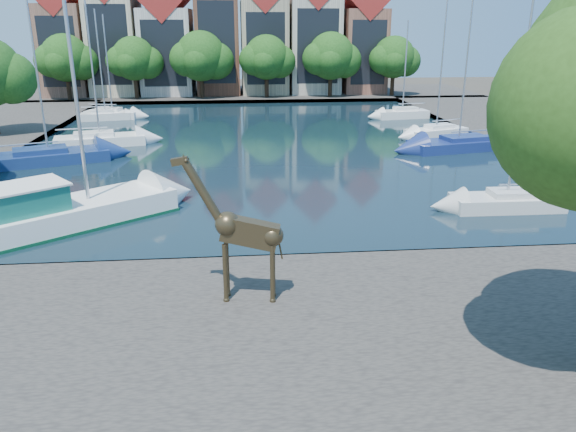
# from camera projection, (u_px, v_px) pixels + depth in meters

# --- Properties ---
(ground) EXTENTS (160.00, 160.00, 0.00)m
(ground) POSITION_uv_depth(u_px,v_px,m) (289.00, 265.00, 22.84)
(ground) COLOR #38332B
(ground) RESTS_ON ground
(water_basin) EXTENTS (38.00, 50.00, 0.08)m
(water_basin) POSITION_uv_depth(u_px,v_px,m) (261.00, 144.00, 45.41)
(water_basin) COLOR black
(water_basin) RESTS_ON ground
(near_quay) EXTENTS (50.00, 14.00, 0.50)m
(near_quay) POSITION_uv_depth(u_px,v_px,m) (311.00, 356.00, 16.17)
(near_quay) COLOR #46433D
(near_quay) RESTS_ON ground
(far_quay) EXTENTS (60.00, 16.00, 0.50)m
(far_quay) POSITION_uv_depth(u_px,v_px,m) (250.00, 94.00, 75.46)
(far_quay) COLOR #46433D
(far_quay) RESTS_ON ground
(right_quay) EXTENTS (14.00, 52.00, 0.50)m
(right_quay) POSITION_uv_depth(u_px,v_px,m) (555.00, 136.00, 47.53)
(right_quay) COLOR #46433D
(right_quay) RESTS_ON ground
(townhouse_west_end) EXTENTS (5.44, 9.18, 14.93)m
(townhouse_west_end) POSITION_uv_depth(u_px,v_px,m) (67.00, 39.00, 71.12)
(townhouse_west_end) COLOR #835A47
(townhouse_west_end) RESTS_ON far_quay
(townhouse_west_mid) EXTENTS (5.94, 9.18, 16.79)m
(townhouse_west_mid) POSITION_uv_depth(u_px,v_px,m) (115.00, 32.00, 71.36)
(townhouse_west_mid) COLOR beige
(townhouse_west_mid) RESTS_ON far_quay
(townhouse_west_inner) EXTENTS (6.43, 9.18, 15.15)m
(townhouse_west_inner) POSITION_uv_depth(u_px,v_px,m) (167.00, 39.00, 72.21)
(townhouse_west_inner) COLOR beige
(townhouse_west_inner) RESTS_ON far_quay
(townhouse_center) EXTENTS (5.44, 9.18, 16.93)m
(townhouse_center) POSITION_uv_depth(u_px,v_px,m) (217.00, 31.00, 72.45)
(townhouse_center) COLOR brown
(townhouse_center) RESTS_ON far_quay
(townhouse_east_inner) EXTENTS (5.94, 9.18, 15.79)m
(townhouse_east_inner) POSITION_uv_depth(u_px,v_px,m) (264.00, 36.00, 73.18)
(townhouse_east_inner) COLOR tan
(townhouse_east_inner) RESTS_ON far_quay
(townhouse_east_mid) EXTENTS (6.43, 9.18, 16.65)m
(townhouse_east_mid) POSITION_uv_depth(u_px,v_px,m) (313.00, 33.00, 73.63)
(townhouse_east_mid) COLOR beige
(townhouse_east_mid) RESTS_ON far_quay
(townhouse_east_end) EXTENTS (5.44, 9.18, 14.43)m
(townhouse_east_end) POSITION_uv_depth(u_px,v_px,m) (362.00, 40.00, 74.52)
(townhouse_east_end) COLOR brown
(townhouse_east_end) RESTS_ON far_quay
(far_tree_far_west) EXTENTS (7.28, 5.60, 7.68)m
(far_tree_far_west) POSITION_uv_depth(u_px,v_px,m) (66.00, 59.00, 66.75)
(far_tree_far_west) COLOR #332114
(far_tree_far_west) RESTS_ON far_quay
(far_tree_west) EXTENTS (6.76, 5.20, 7.36)m
(far_tree_west) POSITION_uv_depth(u_px,v_px,m) (135.00, 60.00, 67.49)
(far_tree_west) COLOR #332114
(far_tree_west) RESTS_ON far_quay
(far_tree_mid_west) EXTENTS (7.80, 6.00, 8.00)m
(far_tree_mid_west) POSITION_uv_depth(u_px,v_px,m) (202.00, 58.00, 68.12)
(far_tree_mid_west) COLOR #332114
(far_tree_mid_west) RESTS_ON far_quay
(far_tree_mid_east) EXTENTS (7.02, 5.40, 7.52)m
(far_tree_mid_east) POSITION_uv_depth(u_px,v_px,m) (267.00, 59.00, 68.87)
(far_tree_mid_east) COLOR #332114
(far_tree_mid_east) RESTS_ON far_quay
(far_tree_east) EXTENTS (7.54, 5.80, 7.84)m
(far_tree_east) POSITION_uv_depth(u_px,v_px,m) (332.00, 58.00, 69.53)
(far_tree_east) COLOR #332114
(far_tree_east) RESTS_ON far_quay
(far_tree_far_east) EXTENTS (6.76, 5.20, 7.36)m
(far_tree_far_east) POSITION_uv_depth(u_px,v_px,m) (395.00, 59.00, 70.28)
(far_tree_far_east) COLOR #332114
(far_tree_far_east) RESTS_ON far_quay
(giraffe_statue) EXTENTS (3.44, 0.77, 4.91)m
(giraffe_statue) POSITION_uv_depth(u_px,v_px,m) (242.00, 232.00, 18.23)
(giraffe_statue) COLOR #3D321E
(giraffe_statue) RESTS_ON near_quay
(motorsailer) EXTENTS (10.31, 8.86, 12.00)m
(motorsailer) POSITION_uv_depth(u_px,v_px,m) (56.00, 210.00, 26.38)
(motorsailer) COLOR white
(motorsailer) RESTS_ON water_basin
(sailboat_left_b) EXTENTS (8.35, 5.30, 12.97)m
(sailboat_left_b) POSITION_uv_depth(u_px,v_px,m) (48.00, 154.00, 38.91)
(sailboat_left_b) COLOR navy
(sailboat_left_b) RESTS_ON water_basin
(sailboat_left_c) EXTENTS (7.21, 3.85, 12.84)m
(sailboat_left_c) POSITION_uv_depth(u_px,v_px,m) (100.00, 138.00, 44.48)
(sailboat_left_c) COLOR white
(sailboat_left_c) RESTS_ON water_basin
(sailboat_left_d) EXTENTS (4.98, 2.49, 10.51)m
(sailboat_left_d) POSITION_uv_depth(u_px,v_px,m) (105.00, 114.00, 56.25)
(sailboat_left_d) COLOR white
(sailboat_left_d) RESTS_ON water_basin
(sailboat_left_e) EXTENTS (5.75, 3.15, 10.06)m
(sailboat_left_e) POSITION_uv_depth(u_px,v_px,m) (112.00, 112.00, 57.38)
(sailboat_left_e) COLOR white
(sailboat_left_e) RESTS_ON water_basin
(sailboat_right_a) EXTENTS (5.69, 2.03, 11.68)m
(sailboat_right_a) POSITION_uv_depth(u_px,v_px,m) (507.00, 198.00, 29.21)
(sailboat_right_a) COLOR silver
(sailboat_right_a) RESTS_ON water_basin
(sailboat_right_b) EXTENTS (8.04, 4.21, 10.81)m
(sailboat_right_b) POSITION_uv_depth(u_px,v_px,m) (459.00, 142.00, 42.95)
(sailboat_right_b) COLOR navy
(sailboat_right_b) RESTS_ON water_basin
(sailboat_right_c) EXTENTS (5.71, 3.54, 11.38)m
(sailboat_right_c) POSITION_uv_depth(u_px,v_px,m) (436.00, 130.00, 47.69)
(sailboat_right_c) COLOR white
(sailboat_right_c) RESTS_ON water_basin
(sailboat_right_d) EXTENTS (5.47, 2.59, 9.51)m
(sailboat_right_d) POSITION_uv_depth(u_px,v_px,m) (402.00, 112.00, 57.23)
(sailboat_right_d) COLOR white
(sailboat_right_d) RESTS_ON water_basin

